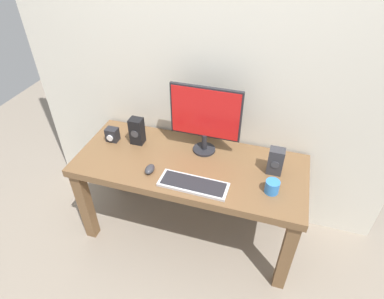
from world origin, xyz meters
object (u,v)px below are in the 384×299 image
monitor (205,116)px  keyboard_primary (193,184)px  speaker_right (276,161)px  desk (190,174)px  mouse (150,169)px  speaker_left (137,131)px  coffee_mug (272,187)px  audio_controller (112,135)px

monitor → keyboard_primary: bearing=-85.3°
speaker_right → monitor: bearing=168.7°
desk → speaker_right: speaker_right is taller
monitor → mouse: bearing=-130.1°
desk → speaker_left: 0.50m
desk → keyboard_primary: keyboard_primary is taller
monitor → mouse: monitor is taller
speaker_right → speaker_left: size_ratio=0.93×
desk → coffee_mug: size_ratio=18.13×
keyboard_primary → speaker_right: speaker_right is taller
speaker_left → monitor: bearing=6.7°
mouse → audio_controller: audio_controller is taller
monitor → coffee_mug: (0.51, -0.29, -0.24)m
monitor → keyboard_primary: size_ratio=1.12×
desk → mouse: (-0.23, -0.17, 0.13)m
mouse → coffee_mug: coffee_mug is taller
speaker_left → audio_controller: bearing=-170.2°
desk → audio_controller: size_ratio=15.42×
keyboard_primary → mouse: mouse is taller
desk → speaker_left: size_ratio=7.87×
desk → mouse: size_ratio=16.63×
mouse → speaker_left: 0.36m
coffee_mug → monitor: bearing=150.4°
keyboard_primary → coffee_mug: (0.48, 0.09, 0.03)m
mouse → coffee_mug: size_ratio=1.09×
mouse → speaker_right: (0.79, 0.24, 0.07)m
monitor → coffee_mug: monitor is taller
mouse → speaker_left: bearing=126.5°
desk → speaker_left: (-0.44, 0.11, 0.21)m
desk → monitor: 0.43m
keyboard_primary → audio_controller: 0.78m
keyboard_primary → coffee_mug: coffee_mug is taller
desk → mouse: 0.31m
monitor → keyboard_primary: monitor is taller
monitor → audio_controller: (-0.69, -0.09, -0.23)m
monitor → speaker_right: size_ratio=2.65×
keyboard_primary → coffee_mug: 0.49m
speaker_right → audio_controller: bearing=179.6°
speaker_left → audio_controller: speaker_left is taller
desk → speaker_right: 0.60m
desk → coffee_mug: 0.60m
mouse → audio_controller: (-0.41, 0.25, 0.03)m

